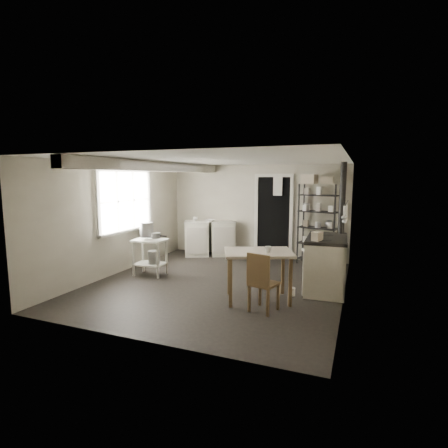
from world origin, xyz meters
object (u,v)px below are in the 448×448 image
at_px(stove, 326,266).
at_px(flour_sack, 313,256).
at_px(base_cabinets, 210,237).
at_px(chair, 264,279).
at_px(prep_table, 150,256).
at_px(stockpot, 147,230).
at_px(shelf_rack, 318,224).
at_px(work_table, 258,277).

relative_size(stove, flour_sack, 2.54).
bearing_deg(base_cabinets, chair, -78.74).
relative_size(prep_table, stockpot, 2.48).
bearing_deg(chair, flour_sack, 98.01).
distance_m(shelf_rack, stove, 1.91).
bearing_deg(prep_table, stockpot, -179.42).
bearing_deg(prep_table, base_cabinets, 79.41).
bearing_deg(prep_table, chair, -21.15).
relative_size(chair, flour_sack, 1.89).
distance_m(shelf_rack, work_table, 2.87).
bearing_deg(shelf_rack, prep_table, -130.98).
bearing_deg(stove, work_table, -138.74).
distance_m(work_table, chair, 0.48).
distance_m(stockpot, stove, 3.56).
bearing_deg(stockpot, prep_table, 0.58).
bearing_deg(prep_table, work_table, -14.16).
bearing_deg(base_cabinets, prep_table, -124.95).
relative_size(prep_table, base_cabinets, 0.55).
height_order(stockpot, stove, stockpot).
xyz_separation_m(stove, chair, (-0.76, -1.36, 0.05)).
distance_m(prep_table, stockpot, 0.54).
distance_m(prep_table, base_cabinets, 2.18).
xyz_separation_m(stove, work_table, (-0.97, -0.94, -0.06)).
height_order(prep_table, base_cabinets, base_cabinets).
relative_size(stockpot, shelf_rack, 0.16).
xyz_separation_m(base_cabinets, stove, (3.04, -1.82, -0.02)).
height_order(stockpot, flour_sack, stockpot).
height_order(stove, chair, chair).
xyz_separation_m(prep_table, base_cabinets, (0.40, 2.14, 0.06)).
bearing_deg(base_cabinets, shelf_rack, -24.78).
relative_size(shelf_rack, work_table, 1.72).
relative_size(prep_table, work_table, 0.69).
relative_size(base_cabinets, work_table, 1.25).
relative_size(prep_table, stove, 0.61).
bearing_deg(stockpot, chair, -20.66).
xyz_separation_m(chair, flour_sack, (0.34, 2.98, -0.24)).
height_order(base_cabinets, stove, stove).
xyz_separation_m(stockpot, chair, (2.75, -1.04, -0.45)).
bearing_deg(flour_sack, shelf_rack, 72.28).
bearing_deg(flour_sack, work_table, -102.18).
bearing_deg(prep_table, shelf_rack, 34.57).
xyz_separation_m(shelf_rack, flour_sack, (-0.06, -0.18, -0.71)).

